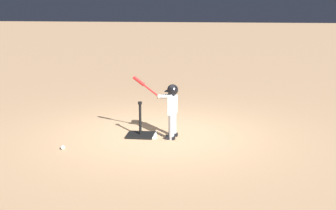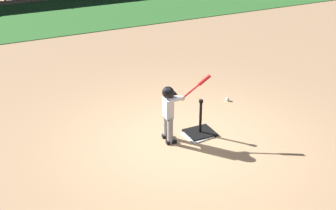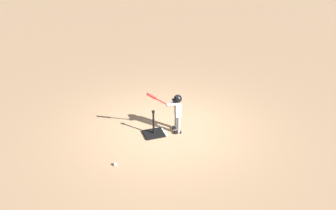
# 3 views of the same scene
# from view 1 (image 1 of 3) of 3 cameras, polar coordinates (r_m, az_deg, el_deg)

# --- Properties ---
(ground_plane) EXTENTS (90.00, 90.00, 0.00)m
(ground_plane) POSITION_cam_1_polar(r_m,az_deg,el_deg) (9.12, -1.10, -3.61)
(ground_plane) COLOR tan
(home_plate) EXTENTS (0.49, 0.49, 0.02)m
(home_plate) POSITION_cam_1_polar(r_m,az_deg,el_deg) (9.06, -2.80, -3.68)
(home_plate) COLOR white
(home_plate) RESTS_ON ground_plane
(batting_tee) EXTENTS (0.51, 0.46, 0.68)m
(batting_tee) POSITION_cam_1_polar(r_m,az_deg,el_deg) (9.01, -3.39, -3.34)
(batting_tee) COLOR black
(batting_tee) RESTS_ON ground_plane
(batter_child) EXTENTS (0.88, 0.33, 1.16)m
(batter_child) POSITION_cam_1_polar(r_m,az_deg,el_deg) (8.75, 0.33, 0.11)
(batter_child) COLOR gray
(batter_child) RESTS_ON ground_plane
(baseball) EXTENTS (0.07, 0.07, 0.07)m
(baseball) POSITION_cam_1_polar(r_m,az_deg,el_deg) (8.42, -12.71, -5.08)
(baseball) COLOR white
(baseball) RESTS_ON ground_plane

